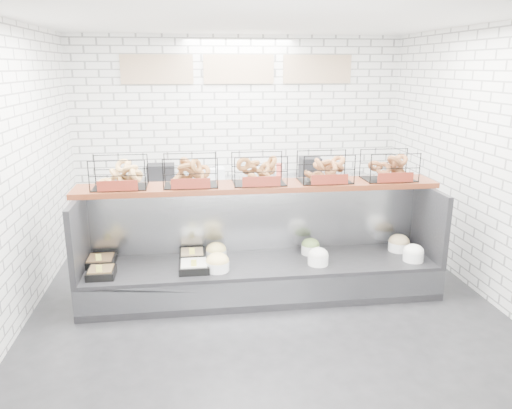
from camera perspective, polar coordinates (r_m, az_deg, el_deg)
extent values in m
plane|color=black|center=(5.61, 1.06, -11.46)|extent=(5.50, 5.50, 0.00)
cube|color=white|center=(7.80, -1.93, 7.83)|extent=(5.00, 0.02, 3.00)
cube|color=white|center=(5.34, -26.45, 2.60)|extent=(0.02, 5.50, 3.00)
cube|color=white|center=(6.01, 25.49, 4.00)|extent=(0.02, 5.50, 3.00)
cube|color=white|center=(5.02, 1.24, 20.73)|extent=(5.00, 5.50, 0.02)
cube|color=beige|center=(7.67, -11.25, 14.92)|extent=(1.05, 0.03, 0.42)
cube|color=beige|center=(7.70, -1.98, 15.19)|extent=(1.05, 0.03, 0.42)
cube|color=beige|center=(7.91, 7.02, 15.10)|extent=(1.05, 0.03, 0.42)
cube|color=black|center=(5.79, 0.62, -8.36)|extent=(4.00, 0.90, 0.40)
cube|color=#93969B|center=(5.39, 1.29, -10.02)|extent=(4.00, 0.03, 0.28)
cube|color=#93969B|center=(5.96, 0.08, -1.49)|extent=(4.00, 0.08, 0.80)
cube|color=black|center=(5.65, -19.57, -3.38)|extent=(0.06, 0.90, 0.80)
cube|color=black|center=(6.16, 19.10, -1.81)|extent=(0.06, 0.90, 0.80)
cube|color=black|center=(5.55, -17.26, -7.50)|extent=(0.29, 0.29, 0.08)
cube|color=brown|center=(5.54, -17.29, -7.17)|extent=(0.24, 0.24, 0.04)
cube|color=#FFF858|center=(5.43, -17.50, -7.03)|extent=(0.06, 0.01, 0.08)
cube|color=black|center=(5.87, -17.31, -6.23)|extent=(0.31, 0.31, 0.08)
cube|color=brown|center=(5.86, -17.34, -5.91)|extent=(0.26, 0.26, 0.04)
cube|color=#FFF858|center=(5.74, -17.56, -5.79)|extent=(0.06, 0.01, 0.08)
cube|color=black|center=(5.50, -7.10, -7.09)|extent=(0.33, 0.33, 0.08)
cube|color=white|center=(5.49, -7.11, -6.76)|extent=(0.28, 0.28, 0.04)
cube|color=#FFF858|center=(5.36, -7.12, -6.67)|extent=(0.06, 0.01, 0.08)
cube|color=black|center=(5.82, -7.30, -5.79)|extent=(0.29, 0.29, 0.08)
cube|color=tan|center=(5.81, -7.32, -5.47)|extent=(0.25, 0.25, 0.04)
cube|color=#FFF858|center=(5.69, -7.33, -5.32)|extent=(0.06, 0.01, 0.08)
cylinder|color=white|center=(5.46, -4.41, -7.00)|extent=(0.25, 0.25, 0.11)
ellipsoid|color=#F0D07A|center=(5.44, -4.42, -6.42)|extent=(0.25, 0.25, 0.17)
cylinder|color=white|center=(5.79, -4.57, -5.68)|extent=(0.24, 0.24, 0.11)
ellipsoid|color=#F2DA7C|center=(5.77, -4.58, -5.13)|extent=(0.23, 0.23, 0.16)
cylinder|color=white|center=(5.66, 7.10, -6.27)|extent=(0.23, 0.23, 0.11)
ellipsoid|color=silver|center=(5.64, 7.12, -5.70)|extent=(0.23, 0.23, 0.16)
cylinder|color=white|center=(5.96, 6.23, -5.10)|extent=(0.22, 0.22, 0.11)
ellipsoid|color=olive|center=(5.94, 6.25, -4.56)|extent=(0.21, 0.21, 0.15)
cylinder|color=white|center=(5.99, 17.53, -5.64)|extent=(0.23, 0.23, 0.11)
ellipsoid|color=white|center=(5.97, 17.58, -5.10)|extent=(0.23, 0.23, 0.16)
cylinder|color=white|center=(6.26, 16.00, -4.60)|extent=(0.25, 0.25, 0.11)
ellipsoid|color=tan|center=(6.24, 16.04, -4.08)|extent=(0.25, 0.25, 0.17)
cube|color=#4C1F10|center=(5.67, 0.34, 2.11)|extent=(4.10, 0.50, 0.06)
cube|color=black|center=(5.63, -15.35, 3.54)|extent=(0.60, 0.38, 0.34)
cube|color=maroon|center=(5.45, -15.55, 2.08)|extent=(0.42, 0.02, 0.11)
cube|color=black|center=(5.57, -7.51, 3.86)|extent=(0.60, 0.38, 0.34)
cube|color=maroon|center=(5.40, -7.46, 2.39)|extent=(0.42, 0.02, 0.11)
cube|color=black|center=(5.62, 0.34, 4.10)|extent=(0.60, 0.38, 0.34)
cube|color=maroon|center=(5.45, 0.63, 2.65)|extent=(0.42, 0.02, 0.11)
cube|color=black|center=(5.78, 7.91, 4.26)|extent=(0.60, 0.38, 0.34)
cube|color=maroon|center=(5.61, 8.42, 2.85)|extent=(0.42, 0.02, 0.11)
cube|color=black|center=(6.03, 14.98, 4.34)|extent=(0.60, 0.38, 0.34)
cube|color=maroon|center=(5.86, 15.65, 2.99)|extent=(0.42, 0.02, 0.11)
cube|color=#93969B|center=(7.70, -1.63, -0.26)|extent=(4.00, 0.60, 0.90)
cube|color=black|center=(7.56, -10.82, 3.62)|extent=(0.40, 0.30, 0.24)
cube|color=silver|center=(7.51, -4.97, 3.52)|extent=(0.35, 0.28, 0.18)
cylinder|color=#D84636|center=(7.63, 2.67, 3.92)|extent=(0.09, 0.09, 0.22)
cube|color=black|center=(7.71, 6.20, 4.26)|extent=(0.30, 0.30, 0.30)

